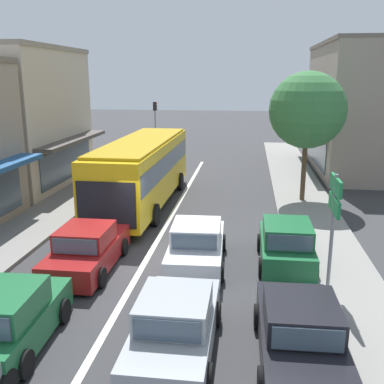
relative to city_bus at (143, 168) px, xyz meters
The scene contains 19 objects.
ground_plane 6.57m from the city_bus, 74.76° to the right, with size 140.00×140.00×0.00m, color #353538.
lane_centre_line 3.25m from the city_bus, 51.38° to the right, with size 0.20×28.00×0.01m, color silver.
sidewalk_left 5.46m from the city_bus, behind, with size 5.20×44.00×0.14m, color gray.
kerb_right 8.06m from the city_bus, ahead, with size 2.80×44.00×0.12m, color gray.
shopfront_mid_block 9.32m from the city_bus, 159.45° to the left, with size 7.90×8.61×7.75m.
building_right_far 16.96m from the city_bus, 38.60° to the left, with size 8.29×11.80×8.31m.
city_bus is the anchor object (origin of this frame).
sedan_behind_bus_near 7.68m from the city_bus, 90.63° to the right, with size 1.91×4.21×1.47m.
hatchback_behind_bus_mid 12.13m from the city_bus, 91.50° to the right, with size 1.94×3.76×1.54m.
sedan_queue_gap_filler 12.37m from the city_bus, 73.38° to the right, with size 1.90×4.20×1.47m.
sedan_adjacent_lane_lead 7.68m from the city_bus, 63.20° to the right, with size 2.01×4.26×1.47m.
parked_sedan_kerb_front 13.38m from the city_bus, 61.85° to the right, with size 1.96×4.23×1.47m.
parked_hatchback_kerb_second 9.13m from the city_bus, 45.22° to the right, with size 1.83×3.71×1.54m.
traffic_light_downstreet 15.04m from the city_bus, 99.44° to the left, with size 0.33×0.24×4.20m.
directional_road_sign 11.36m from the city_bus, 49.11° to the right, with size 0.10×1.40×3.60m.
street_tree_right 8.41m from the city_bus, 12.06° to the left, with size 3.69×3.69×6.43m.
pedestrian_with_handbag_near 3.10m from the city_bus, 158.90° to the left, with size 0.53×0.57×1.63m.
pedestrian_browsing_midblock 4.23m from the city_bus, 147.55° to the left, with size 0.31×0.55×1.63m.
pedestrian_far_walker 3.13m from the city_bus, behind, with size 0.57×0.25×1.63m.
Camera 1 is at (3.39, -14.66, 6.14)m, focal length 42.00 mm.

